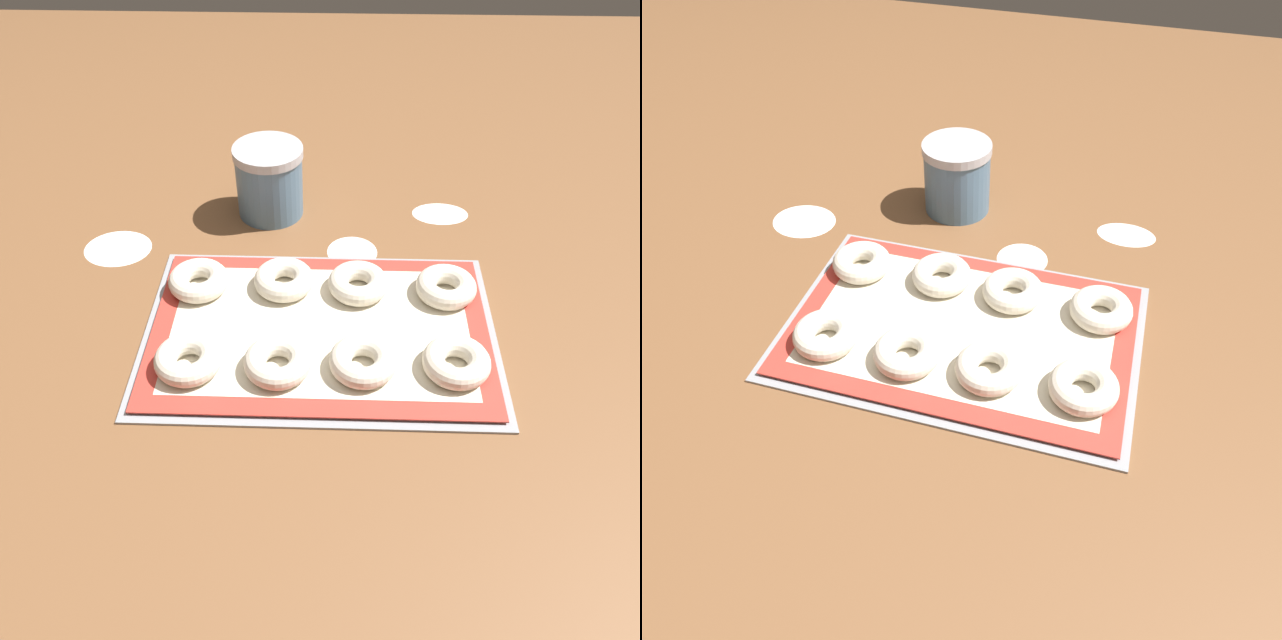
{
  "view_description": "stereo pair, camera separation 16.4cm",
  "coord_description": "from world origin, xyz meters",
  "views": [
    {
      "loc": [
        0.03,
        -0.63,
        0.67
      ],
      "look_at": [
        0.01,
        0.02,
        0.03
      ],
      "focal_mm": 35.0,
      "sensor_mm": 36.0,
      "label": 1
    },
    {
      "loc": [
        0.19,
        -0.61,
        0.67
      ],
      "look_at": [
        0.01,
        0.02,
        0.03
      ],
      "focal_mm": 35.0,
      "sensor_mm": 36.0,
      "label": 2
    }
  ],
  "objects": [
    {
      "name": "ground_plane",
      "position": [
        0.0,
        0.0,
        0.0
      ],
      "size": [
        2.8,
        2.8,
        0.0
      ],
      "primitive_type": "plane",
      "color": "brown"
    },
    {
      "name": "baking_tray",
      "position": [
        0.01,
        0.02,
        0.0
      ],
      "size": [
        0.52,
        0.35,
        0.01
      ],
      "color": "#93969B",
      "rests_on": "ground_plane"
    },
    {
      "name": "baking_mat",
      "position": [
        0.01,
        0.02,
        0.01
      ],
      "size": [
        0.5,
        0.33,
        0.0
      ],
      "color": "red",
      "rests_on": "baking_tray"
    },
    {
      "name": "bagel_front_far_left",
      "position": [
        -0.17,
        -0.06,
        0.03
      ],
      "size": [
        0.09,
        0.09,
        0.03
      ],
      "color": "silver",
      "rests_on": "baking_mat"
    },
    {
      "name": "bagel_front_mid_left",
      "position": [
        -0.05,
        -0.06,
        0.03
      ],
      "size": [
        0.09,
        0.09,
        0.03
      ],
      "color": "silver",
      "rests_on": "baking_mat"
    },
    {
      "name": "bagel_front_mid_right",
      "position": [
        0.07,
        -0.06,
        0.03
      ],
      "size": [
        0.09,
        0.09,
        0.03
      ],
      "color": "silver",
      "rests_on": "baking_mat"
    },
    {
      "name": "bagel_front_far_right",
      "position": [
        0.2,
        -0.06,
        0.03
      ],
      "size": [
        0.09,
        0.09,
        0.03
      ],
      "color": "silver",
      "rests_on": "baking_mat"
    },
    {
      "name": "bagel_back_far_left",
      "position": [
        -0.18,
        0.1,
        0.03
      ],
      "size": [
        0.09,
        0.09,
        0.03
      ],
      "color": "silver",
      "rests_on": "baking_mat"
    },
    {
      "name": "bagel_back_mid_left",
      "position": [
        -0.05,
        0.11,
        0.03
      ],
      "size": [
        0.09,
        0.09,
        0.03
      ],
      "color": "silver",
      "rests_on": "baking_mat"
    },
    {
      "name": "bagel_back_mid_right",
      "position": [
        0.07,
        0.1,
        0.03
      ],
      "size": [
        0.09,
        0.09,
        0.03
      ],
      "color": "silver",
      "rests_on": "baking_mat"
    },
    {
      "name": "bagel_back_far_right",
      "position": [
        0.2,
        0.1,
        0.03
      ],
      "size": [
        0.09,
        0.09,
        0.03
      ],
      "color": "silver",
      "rests_on": "baking_mat"
    },
    {
      "name": "flour_canister",
      "position": [
        -0.09,
        0.33,
        0.07
      ],
      "size": [
        0.12,
        0.12,
        0.13
      ],
      "color": "slate",
      "rests_on": "ground_plane"
    },
    {
      "name": "flour_patch_near",
      "position": [
        0.06,
        0.22,
        0.0
      ],
      "size": [
        0.09,
        0.09,
        0.0
      ],
      "color": "white",
      "rests_on": "ground_plane"
    },
    {
      "name": "flour_patch_far",
      "position": [
        0.22,
        0.33,
        0.0
      ],
      "size": [
        0.1,
        0.07,
        0.0
      ],
      "color": "white",
      "rests_on": "ground_plane"
    },
    {
      "name": "flour_patch_side",
      "position": [
        -0.35,
        0.21,
        0.0
      ],
      "size": [
        0.12,
        0.1,
        0.0
      ],
      "color": "white",
      "rests_on": "ground_plane"
    }
  ]
}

